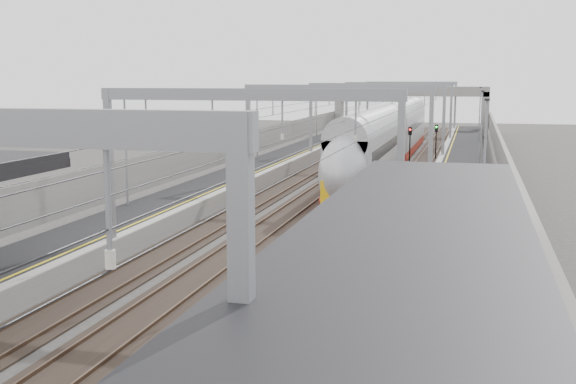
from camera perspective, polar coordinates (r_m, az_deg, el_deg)
The scene contains 12 objects.
platform_left at distance 54.56m, azimuth -3.88°, elevation 1.03°, with size 4.00×120.00×1.00m, color black.
platform_right at distance 51.85m, azimuth 13.16°, elevation 0.40°, with size 4.00×120.00×1.00m, color black.
tracks at distance 52.68m, azimuth 4.42°, elevation 0.24°, with size 11.40×140.00×0.20m.
overhead_line at distance 58.64m, azimuth 5.63°, elevation 7.09°, with size 13.00×140.00×6.60m.
canopy_right at distance 9.77m, azimuth 7.95°, elevation -8.37°, with size 4.40×30.00×4.24m.
overbridge at distance 106.71m, azimuth 9.68°, elevation 7.37°, with size 22.00×2.20×6.90m.
wall_left at distance 55.51m, azimuth -7.03°, elevation 2.26°, with size 0.30×120.00×3.20m, color slate.
wall_right at distance 51.73m, azimuth 16.75°, elevation 1.47°, with size 0.30×120.00×3.20m, color slate.
train at distance 65.51m, azimuth 7.82°, elevation 3.81°, with size 2.90×52.78×4.57m.
signal_green at distance 81.50m, azimuth 4.38°, elevation 4.99°, with size 0.32×0.32×3.48m.
signal_red_near at distance 69.41m, azimuth 9.62°, elevation 4.21°, with size 0.32×0.32×3.48m.
signal_red_far at distance 73.76m, azimuth 11.63°, elevation 4.42°, with size 0.32×0.32×3.48m.
Camera 1 is at (9.04, -6.29, 7.98)m, focal length 45.00 mm.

